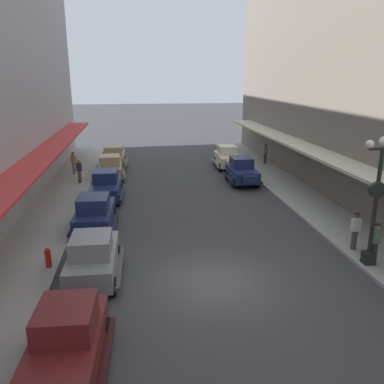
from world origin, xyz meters
The scene contains 17 objects.
ground_plane centered at (0.00, 0.00, 0.00)m, with size 200.00×200.00×0.00m, color #38383A.
sidewalk_left centered at (-7.50, 0.00, 0.07)m, with size 3.00×60.00×0.15m, color #99968E.
parked_car_0 centered at (-4.68, 16.43, 0.94)m, with size 2.27×4.31×1.84m.
parked_car_1 centered at (-4.70, -4.22, 0.94)m, with size 2.31×4.32×1.84m.
parked_car_2 centered at (4.85, 19.03, 0.94)m, with size 2.30×4.32×1.84m.
parked_car_3 centered at (4.75, 13.97, 0.94)m, with size 2.23×4.29×1.84m.
parked_car_4 centered at (-4.89, 6.02, 0.94)m, with size 2.27×4.31×1.84m.
parked_car_5 centered at (-4.50, 0.90, 0.94)m, with size 2.21×4.29×1.84m.
parked_car_6 centered at (-4.66, 11.13, 0.94)m, with size 2.26×4.30×1.84m.
parked_car_7 centered at (-4.58, 20.52, 0.94)m, with size 2.20×4.28×1.84m.
lamp_post_with_clock centered at (6.40, 0.34, 2.99)m, with size 1.42×0.44×5.16m.
fire_hydrant centered at (-6.35, 1.83, 0.56)m, with size 0.24×0.24×0.82m.
pedestrian_0 centered at (6.55, 1.75, 1.01)m, with size 0.36×0.28×1.67m.
pedestrian_1 centered at (-7.51, 17.89, 1.01)m, with size 0.36×0.28×1.67m.
pedestrian_2 centered at (8.31, 19.55, 1.01)m, with size 0.36×0.28×1.67m.
pedestrian_3 centered at (6.67, 0.42, 1.01)m, with size 0.36×0.28×1.67m.
pedestrian_4 centered at (-6.75, 15.12, 0.99)m, with size 0.36×0.24×1.64m.
Camera 1 is at (-2.75, -13.36, 7.48)m, focal length 37.63 mm.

